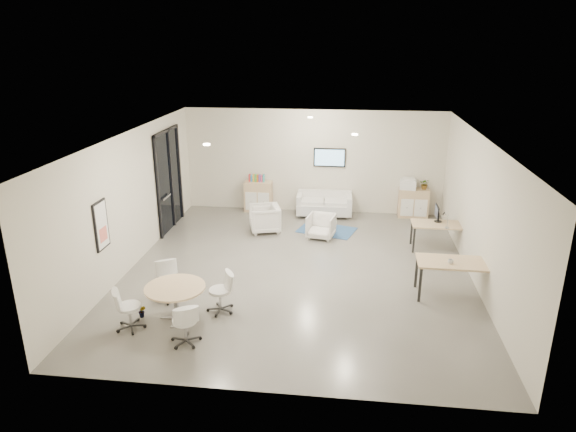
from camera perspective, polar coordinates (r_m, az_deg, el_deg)
The scene contains 21 objects.
room_shell at distance 11.69m, azimuth 1.22°, elevation 1.09°, with size 9.60×10.60×4.80m.
glass_door at distance 14.95m, azimuth -13.09°, elevation 4.24°, with size 0.09×1.90×2.85m.
artwork at distance 11.34m, azimuth -20.04°, elevation -0.99°, with size 0.05×0.54×1.04m.
wall_tv at distance 15.92m, azimuth 4.64°, elevation 6.50°, with size 0.98×0.06×0.58m.
ceiling_spots at distance 12.14m, azimuth 0.72°, elevation 9.45°, with size 3.14×4.14×0.03m.
sideboard_left at distance 16.27m, azimuth -3.31°, elevation 2.18°, with size 0.85×0.44×0.96m.
sideboard_right at distance 16.18m, azimuth 13.75°, elevation 1.41°, with size 0.89×0.43×0.89m.
books at distance 16.12m, azimuth -3.50°, elevation 4.20°, with size 0.49×0.14×0.22m.
printer at distance 15.99m, azimuth 13.21°, elevation 3.51°, with size 0.53×0.47×0.34m.
loveseat at distance 15.92m, azimuth 4.05°, elevation 1.26°, with size 1.70×0.89×0.63m.
blue_rug at distance 14.79m, azimuth 4.31°, elevation -1.55°, with size 1.56×1.04×0.01m, color navy.
armchair_left at distance 14.55m, azimuth -2.62°, elevation -0.14°, with size 0.81×0.76×0.84m, color silver.
armchair_right at distance 14.12m, azimuth 3.69°, elevation -1.02°, with size 0.70×0.66×0.73m, color silver.
desk_rear at distance 13.77m, azimuth 16.38°, elevation -1.11°, with size 1.36×0.69×0.71m.
desk_front at distance 11.36m, azimuth 17.98°, elevation -5.21°, with size 1.55×0.80×0.80m.
monitor at distance 13.81m, azimuth 16.24°, elevation 0.32°, with size 0.20×0.50×0.44m.
round_table at distance 10.21m, azimuth -12.43°, elevation -8.11°, with size 1.17×1.17×0.71m.
meeting_chairs at distance 10.31m, azimuth -12.34°, elevation -9.18°, with size 2.33×2.33×0.82m.
plant_cabinet at distance 16.06m, azimuth 14.96°, elevation 3.33°, with size 0.30×0.33×0.26m, color #3F7F3F.
plant_floor at distance 10.72m, azimuth -15.87°, elevation -10.49°, with size 0.15×0.27×0.12m, color #3F7F3F.
cup at distance 11.19m, azimuth 17.63°, elevation -4.79°, with size 0.11×0.09×0.11m, color white.
Camera 1 is at (1.08, -11.06, 5.24)m, focal length 32.00 mm.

